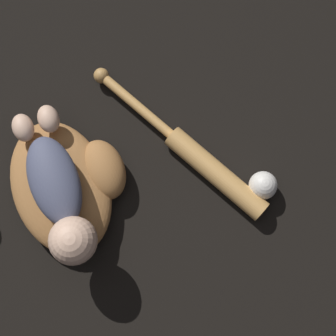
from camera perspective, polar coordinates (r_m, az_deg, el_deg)
name	(u,v)px	position (r m, az deg, el deg)	size (l,w,h in m)	color
ground_plane	(80,185)	(1.45, -8.96, -1.74)	(6.00, 6.00, 0.00)	black
baseball_glove	(68,183)	(1.41, -10.16, -1.53)	(0.36, 0.30, 0.09)	#A8703D
baby_figure	(59,196)	(1.32, -11.03, -2.78)	(0.39, 0.13, 0.11)	#4C516B
baseball_bat	(199,158)	(1.42, 3.13, 1.00)	(0.50, 0.32, 0.06)	tan
baseball	(263,185)	(1.41, 9.62, -1.76)	(0.07, 0.07, 0.07)	white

